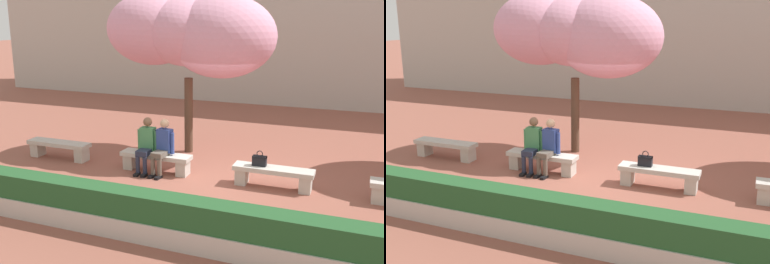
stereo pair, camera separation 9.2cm
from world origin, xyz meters
The scene contains 10 objects.
ground_plane centered at (0.00, 0.00, 0.00)m, with size 100.00×100.00×0.00m, color #8E5142.
building_facade centered at (0.00, 11.11, 3.95)m, with size 28.00×4.00×7.90m, color #B7B2A8.
stone_bench_west_end centered at (-4.17, 0.00, 0.30)m, with size 1.72×0.43×0.45m.
stone_bench_near_west centered at (-1.39, 0.00, 0.30)m, with size 1.72×0.43×0.45m.
stone_bench_center centered at (1.39, 0.00, 0.30)m, with size 1.72×0.43×0.45m.
person_seated_left centered at (-1.60, -0.05, 0.70)m, with size 0.51×0.69×1.29m.
person_seated_right centered at (-1.18, -0.05, 0.70)m, with size 0.51×0.71×1.29m.
handbag centered at (1.08, 0.01, 0.58)m, with size 0.30×0.15×0.34m.
cherry_tree_main centered at (-1.20, 1.72, 3.17)m, with size 4.44×2.51×4.19m.
planter_hedge_foreground centered at (0.00, -3.03, 0.39)m, with size 12.80×0.50×0.80m.
Camera 1 is at (3.12, -9.05, 3.57)m, focal length 42.00 mm.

